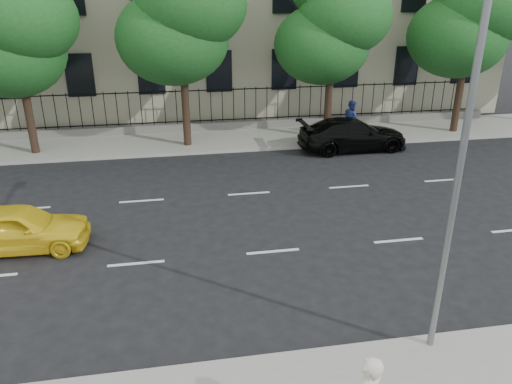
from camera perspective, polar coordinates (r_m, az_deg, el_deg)
The scene contains 12 objects.
ground at distance 12.95m, azimuth 4.25°, elevation -12.21°, with size 120.00×120.00×0.00m, color black.
far_sidewalk at distance 25.48m, azimuth -3.36°, elevation 6.05°, with size 60.00×4.00×0.15m, color gray.
lane_markings at distance 16.95m, azimuth 0.39°, elevation -3.10°, with size 49.60×4.62×0.01m, color silver, non-canonical shape.
iron_fence at distance 26.95m, azimuth -3.83°, elevation 8.24°, with size 30.00×0.50×2.20m.
street_light at distance 10.23m, azimuth 21.49°, elevation 8.41°, with size 0.25×3.32×8.05m.
tree_b at distance 24.46m, azimuth -25.86°, elevation 17.01°, with size 5.53×5.12×8.97m.
tree_c at distance 23.64m, azimuth -8.57°, elevation 20.16°, with size 5.89×5.50×9.80m.
tree_d at distance 24.91m, azimuth 8.76°, elevation 18.95°, with size 5.34×4.94×8.84m.
tree_e at distance 27.88m, azimuth 23.36°, elevation 18.60°, with size 5.71×5.31×9.46m.
yellow_taxi at distance 16.42m, azimuth -25.60°, elevation -3.74°, with size 1.65×4.11×1.40m, color yellow.
black_sedan at distance 24.28m, azimuth 10.98°, elevation 6.48°, with size 2.11×5.20×1.51m, color black.
pedestrian_far at distance 25.86m, azimuth 10.83°, elevation 8.24°, with size 0.90×0.70×1.85m, color navy.
Camera 1 is at (-2.75, -10.24, 7.43)m, focal length 35.00 mm.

